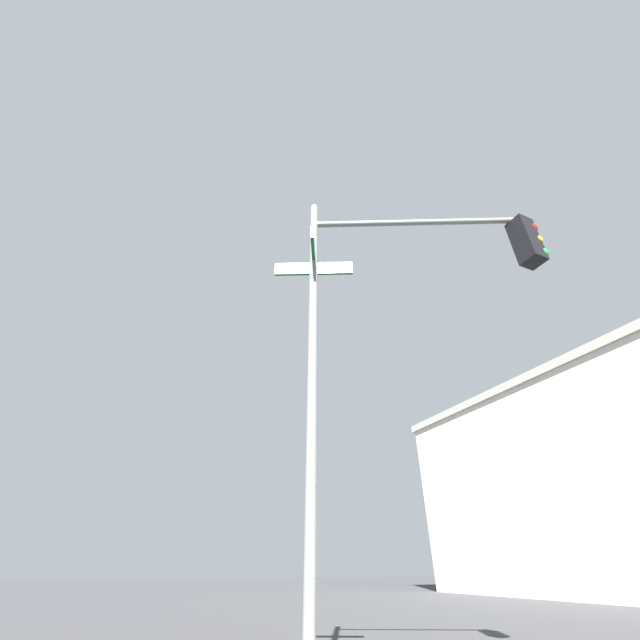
% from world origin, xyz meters
% --- Properties ---
extents(traffic_signal_near, '(1.98, 3.53, 5.96)m').
position_xyz_m(traffic_signal_near, '(-6.80, -5.39, 4.26)').
color(traffic_signal_near, slate).
rests_on(traffic_signal_near, ground_plane).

